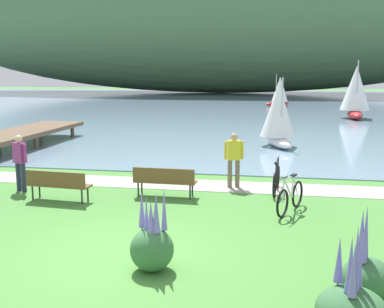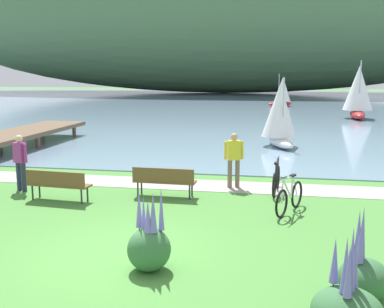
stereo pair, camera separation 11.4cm
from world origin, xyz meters
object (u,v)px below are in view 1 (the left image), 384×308
Objects in this scene: bicycle_leaning_near_bench at (276,180)px; person_on_the_grass at (20,159)px; person_at_shoreline at (234,157)px; sailboat_mid_bay at (280,91)px; park_bench_further_along at (58,183)px; bicycle_beside_path at (290,197)px; park_bench_near_camera at (165,180)px; sailboat_nearest_to_shore at (356,91)px; sailboat_toward_hillside at (278,114)px.

person_on_the_grass is (-7.58, -1.15, 0.58)m from bicycle_leaning_near_bench.
sailboat_mid_bay reaches higher than person_at_shoreline.
bicycle_beside_path is at bearing 0.75° from park_bench_further_along.
bicycle_beside_path is at bearing -13.74° from park_bench_near_camera.
sailboat_toward_hillside is (-6.00, -15.02, -0.53)m from sailboat_nearest_to_shore.
bicycle_beside_path is at bearing -5.56° from person_on_the_grass.
person_on_the_grass is at bearing -165.86° from person_at_shoreline.
sailboat_toward_hillside is at bearing 91.26° from bicycle_beside_path.
bicycle_leaning_near_bench is at bearing 18.58° from park_bench_further_along.
person_at_shoreline and person_on_the_grass have the same top height.
park_bench_near_camera is 37.48m from sailboat_mid_bay.
person_at_shoreline is 35.84m from sailboat_mid_bay.
park_bench_near_camera is 1.09× the size of bicycle_beside_path.
sailboat_nearest_to_shore reaches higher than person_on_the_grass.
bicycle_leaning_near_bench is 24.52m from sailboat_nearest_to_shore.
bicycle_beside_path is 38.16m from sailboat_mid_bay.
person_at_shoreline reaches higher than park_bench_further_along.
park_bench_near_camera is 1.02× the size of bicycle_leaning_near_bench.
sailboat_mid_bay is at bearing 114.05° from sailboat_nearest_to_shore.
bicycle_beside_path is (3.50, -0.86, -0.12)m from park_bench_near_camera.
sailboat_toward_hillside reaches higher than park_bench_further_along.
park_bench_further_along is 38.78m from sailboat_mid_bay.
person_at_shoreline is 6.47m from person_on_the_grass.
sailboat_nearest_to_shore is at bearing -65.95° from sailboat_mid_bay.
person_at_shoreline is at bearing 38.89° from park_bench_near_camera.
person_on_the_grass is 28.39m from sailboat_nearest_to_shore.
bicycle_beside_path reaches higher than park_bench_further_along.
bicycle_beside_path is at bearing -90.26° from sailboat_mid_bay.
sailboat_nearest_to_shore is 13.73m from sailboat_mid_bay.
sailboat_mid_bay is at bearing 84.37° from park_bench_near_camera.
bicycle_leaning_near_bench is at bearing 99.95° from bicycle_beside_path.
park_bench_further_along is at bearing -115.16° from sailboat_nearest_to_shore.
park_bench_near_camera is 2.42m from person_at_shoreline.
park_bench_further_along is 1.07× the size of person_at_shoreline.
bicycle_leaning_near_bench is 8.75m from sailboat_toward_hillside.
sailboat_mid_bay is (6.48, 38.22, 1.11)m from park_bench_further_along.
sailboat_mid_bay reaches higher than person_on_the_grass.
person_at_shoreline is 0.51× the size of sailboat_mid_bay.
bicycle_leaning_near_bench is 0.52× the size of sailboat_mid_bay.
sailboat_nearest_to_shore reaches higher than bicycle_leaning_near_bench.
bicycle_beside_path is 7.98m from person_on_the_grass.
person_at_shoreline is at bearing 27.58° from park_bench_further_along.
park_bench_near_camera is 4.44m from person_on_the_grass.
sailboat_nearest_to_shore is 16.18m from sailboat_toward_hillside.
bicycle_leaning_near_bench is 0.54× the size of sailboat_toward_hillside.
park_bench_near_camera is at bearing 1.10° from person_on_the_grass.
bicycle_leaning_near_bench is 0.40× the size of sailboat_nearest_to_shore.
sailboat_toward_hillside is at bearing 71.45° from park_bench_near_camera.
sailboat_toward_hillside is (0.10, 8.67, 1.19)m from bicycle_leaning_near_bench.
bicycle_leaning_near_bench is 7.69m from person_on_the_grass.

